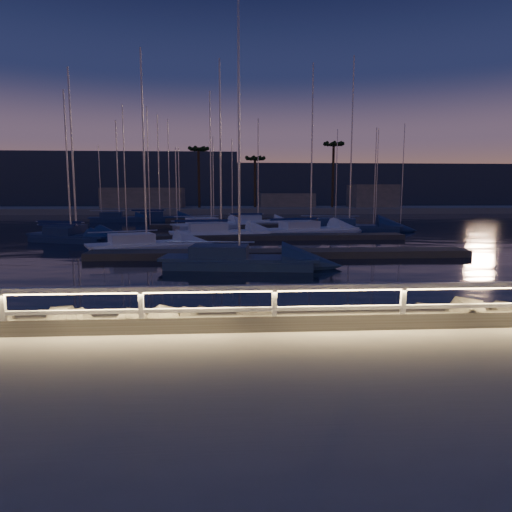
% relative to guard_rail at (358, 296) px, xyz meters
% --- Properties ---
extents(ground, '(400.00, 400.00, 0.00)m').
position_rel_guard_rail_xyz_m(ground, '(0.07, 0.00, -0.77)').
color(ground, gray).
rests_on(ground, ground).
extents(harbor_water, '(400.00, 440.00, 0.60)m').
position_rel_guard_rail_xyz_m(harbor_water, '(0.07, 31.22, -1.74)').
color(harbor_water, black).
rests_on(harbor_water, ground).
extents(guard_rail, '(44.11, 0.12, 1.06)m').
position_rel_guard_rail_xyz_m(guard_rail, '(0.00, 0.00, 0.00)').
color(guard_rail, silver).
rests_on(guard_rail, ground).
extents(floating_docks, '(22.00, 36.00, 0.40)m').
position_rel_guard_rail_xyz_m(floating_docks, '(0.07, 32.50, -1.17)').
color(floating_docks, '#59504A').
rests_on(floating_docks, ground).
extents(far_shore, '(160.00, 14.00, 5.20)m').
position_rel_guard_rail_xyz_m(far_shore, '(-0.06, 74.05, -0.48)').
color(far_shore, gray).
rests_on(far_shore, ground).
extents(palm_left, '(3.00, 3.00, 11.20)m').
position_rel_guard_rail_xyz_m(palm_left, '(-7.93, 72.00, 9.36)').
color(palm_left, '#43351F').
rests_on(palm_left, ground).
extents(palm_center, '(3.00, 3.00, 9.70)m').
position_rel_guard_rail_xyz_m(palm_center, '(2.07, 73.00, 8.01)').
color(palm_center, '#43351F').
rests_on(palm_center, ground).
extents(palm_right, '(3.00, 3.00, 12.20)m').
position_rel_guard_rail_xyz_m(palm_right, '(16.07, 72.00, 10.26)').
color(palm_right, '#43351F').
rests_on(palm_right, ground).
extents(distant_hills, '(230.00, 37.50, 18.00)m').
position_rel_guard_rail_xyz_m(distant_hills, '(-22.06, 133.69, 3.96)').
color(distant_hills, '#313A4C').
rests_on(distant_hills, ground).
extents(sailboat_a, '(7.84, 4.47, 12.97)m').
position_rel_guard_rail_xyz_m(sailboat_a, '(-14.74, 25.63, -0.92)').
color(sailboat_a, navy).
rests_on(sailboat_a, ground).
extents(sailboat_b, '(7.56, 4.81, 12.56)m').
position_rel_guard_rail_xyz_m(sailboat_b, '(-8.35, 19.30, -0.95)').
color(sailboat_b, white).
rests_on(sailboat_b, ground).
extents(sailboat_c, '(8.00, 3.32, 13.19)m').
position_rel_guard_rail_xyz_m(sailboat_c, '(-2.61, 12.41, -0.96)').
color(sailboat_c, navy).
rests_on(sailboat_c, ground).
extents(sailboat_e, '(6.72, 4.13, 11.18)m').
position_rel_guard_rail_xyz_m(sailboat_e, '(-14.88, 24.94, -0.96)').
color(sailboat_e, navy).
rests_on(sailboat_e, ground).
extents(sailboat_f, '(8.61, 3.94, 14.17)m').
position_rel_guard_rail_xyz_m(sailboat_f, '(-3.71, 27.05, -0.91)').
color(sailboat_f, white).
rests_on(sailboat_f, ground).
extents(sailboat_g, '(8.99, 5.02, 14.72)m').
position_rel_guard_rail_xyz_m(sailboat_g, '(4.16, 29.86, -0.93)').
color(sailboat_g, white).
rests_on(sailboat_g, ground).
extents(sailboat_j, '(7.09, 2.31, 11.97)m').
position_rel_guard_rail_xyz_m(sailboat_j, '(0.35, 42.16, -0.96)').
color(sailboat_j, white).
rests_on(sailboat_j, ground).
extents(sailboat_k, '(8.35, 5.24, 13.79)m').
position_rel_guard_rail_xyz_m(sailboat_k, '(-4.83, 37.01, -0.94)').
color(sailboat_k, white).
rests_on(sailboat_k, ground).
extents(sailboat_l, '(9.97, 4.55, 16.28)m').
position_rel_guard_rail_xyz_m(sailboat_l, '(8.47, 33.12, -0.92)').
color(sailboat_l, navy).
rests_on(sailboat_l, ground).
extents(sailboat_m, '(7.61, 3.01, 12.70)m').
position_rel_guard_rail_xyz_m(sailboat_m, '(-16.88, 48.87, -0.92)').
color(sailboat_m, navy).
rests_on(sailboat_m, ground).
extents(sailboat_n, '(8.23, 3.41, 13.62)m').
position_rel_guard_rail_xyz_m(sailboat_n, '(-11.97, 50.23, -0.93)').
color(sailboat_n, navy).
rests_on(sailboat_n, ground).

